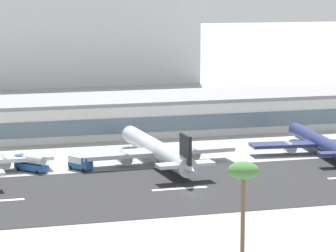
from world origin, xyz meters
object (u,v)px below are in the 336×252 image
(terminal_building, at_px, (116,115))
(airliner_gold_tail_gate_2, at_px, (321,143))
(airliner_black_tail_gate_1, at_px, (159,151))
(palm_tree_1, at_px, (243,174))
(service_fuel_truck_1, at_px, (31,163))
(distant_hotel_block, at_px, (69,29))
(service_box_truck_0, at_px, (81,162))

(terminal_building, relative_size, airliner_gold_tail_gate_2, 3.86)
(airliner_black_tail_gate_1, height_order, palm_tree_1, palm_tree_1)
(airliner_gold_tail_gate_2, relative_size, service_fuel_truck_1, 5.12)
(distant_hotel_block, height_order, service_fuel_truck_1, distant_hotel_block)
(airliner_black_tail_gate_1, relative_size, airliner_gold_tail_gate_2, 1.19)
(distant_hotel_block, distance_m, airliner_black_tail_gate_1, 168.17)
(service_fuel_truck_1, bearing_deg, service_box_truck_0, -136.32)
(terminal_building, height_order, service_box_truck_0, terminal_building)
(airliner_black_tail_gate_1, distance_m, service_fuel_truck_1, 30.02)
(terminal_building, relative_size, airliner_black_tail_gate_1, 3.25)
(distant_hotel_block, bearing_deg, service_fuel_truck_1, -102.03)
(distant_hotel_block, bearing_deg, terminal_building, -92.66)
(terminal_building, height_order, airliner_gold_tail_gate_2, terminal_building)
(airliner_gold_tail_gate_2, bearing_deg, palm_tree_1, 151.42)
(service_fuel_truck_1, height_order, palm_tree_1, palm_tree_1)
(distant_hotel_block, xyz_separation_m, service_box_truck_0, (-24.21, -167.38, -21.43))
(airliner_black_tail_gate_1, distance_m, palm_tree_1, 69.05)
(terminal_building, bearing_deg, airliner_black_tail_gate_1, -89.76)
(service_box_truck_0, bearing_deg, airliner_gold_tail_gate_2, 58.37)
(palm_tree_1, bearing_deg, airliner_gold_tail_gate_2, 56.01)
(palm_tree_1, bearing_deg, distant_hotel_block, 87.61)
(airliner_gold_tail_gate_2, bearing_deg, airliner_black_tail_gate_1, 97.84)
(distant_hotel_block, distance_m, palm_tree_1, 235.56)
(airliner_black_tail_gate_1, height_order, service_box_truck_0, airliner_black_tail_gate_1)
(distant_hotel_block, bearing_deg, airliner_black_tail_gate_1, -91.85)
(service_fuel_truck_1, xyz_separation_m, palm_tree_1, (25.57, -69.20, 10.99))
(service_fuel_truck_1, bearing_deg, airliner_black_tail_gate_1, -130.81)
(service_fuel_truck_1, bearing_deg, distant_hotel_block, -50.99)
(service_fuel_truck_1, bearing_deg, terminal_building, -72.13)
(airliner_gold_tail_gate_2, distance_m, service_box_truck_0, 61.70)
(service_box_truck_0, bearing_deg, distant_hotel_block, 138.02)
(airliner_black_tail_gate_1, xyz_separation_m, palm_tree_1, (-4.40, -68.23, 9.67))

